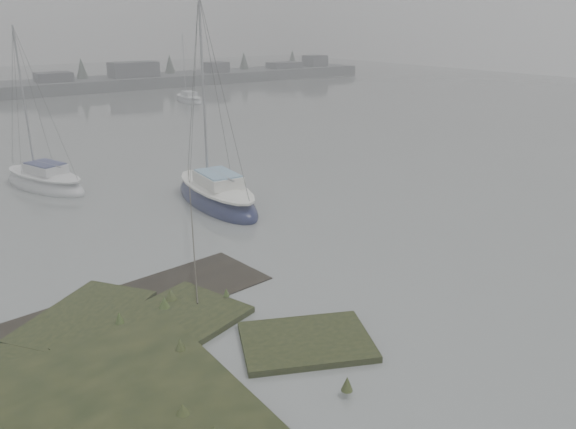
# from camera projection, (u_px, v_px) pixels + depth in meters

# --- Properties ---
(ground) EXTENTS (160.00, 160.00, 0.00)m
(ground) POSITION_uv_depth(u_px,v_px,m) (27.00, 150.00, 38.41)
(ground) COLOR slate
(ground) RESTS_ON ground
(far_shoreline) EXTENTS (60.00, 8.00, 4.15)m
(far_shoreline) POSITION_uv_depth(u_px,v_px,m) (180.00, 78.00, 77.40)
(far_shoreline) COLOR #4C4F51
(far_shoreline) RESTS_ON ground
(sailboat_main) EXTENTS (2.97, 7.50, 10.35)m
(sailboat_main) POSITION_uv_depth(u_px,v_px,m) (216.00, 197.00, 27.16)
(sailboat_main) COLOR #14193D
(sailboat_main) RESTS_ON ground
(sailboat_white) EXTENTS (3.99, 6.60, 8.86)m
(sailboat_white) POSITION_uv_depth(u_px,v_px,m) (45.00, 182.00, 29.74)
(sailboat_white) COLOR silver
(sailboat_white) RESTS_ON ground
(sailboat_far_b) EXTENTS (2.01, 5.47, 7.62)m
(sailboat_far_b) POSITION_uv_depth(u_px,v_px,m) (189.00, 100.00, 60.51)
(sailboat_far_b) COLOR #A9ACB4
(sailboat_far_b) RESTS_ON ground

